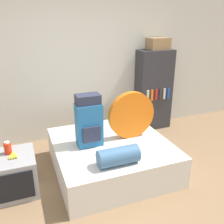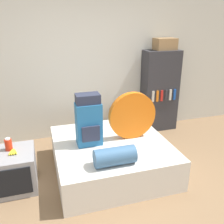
% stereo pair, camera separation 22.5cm
% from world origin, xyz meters
% --- Properties ---
extents(ground_plane, '(16.00, 16.00, 0.00)m').
position_xyz_m(ground_plane, '(0.00, 0.00, 0.00)').
color(ground_plane, '#846647').
extents(wall_back, '(8.00, 0.05, 2.60)m').
position_xyz_m(wall_back, '(0.00, 2.10, 1.30)').
color(wall_back, silver).
rests_on(wall_back, ground_plane).
extents(bed, '(1.56, 1.56, 0.44)m').
position_xyz_m(bed, '(0.11, 0.78, 0.22)').
color(bed, silver).
rests_on(bed, ground_plane).
extents(backpack, '(0.34, 0.25, 0.71)m').
position_xyz_m(backpack, '(-0.19, 0.82, 0.78)').
color(backpack, '#23669E').
rests_on(backpack, bed).
extents(tent_bag, '(0.68, 0.09, 0.68)m').
position_xyz_m(tent_bag, '(0.44, 0.83, 0.78)').
color(tent_bag, orange).
rests_on(tent_bag, bed).
extents(sleeping_roll, '(0.49, 0.22, 0.22)m').
position_xyz_m(sleeping_roll, '(-0.01, 0.22, 0.55)').
color(sleeping_roll, '#3D668E').
rests_on(sleeping_roll, bed).
extents(television, '(0.53, 0.60, 0.50)m').
position_xyz_m(television, '(-1.19, 0.75, 0.25)').
color(television, '#939399').
rests_on(television, ground_plane).
extents(canister, '(0.09, 0.09, 0.16)m').
position_xyz_m(canister, '(-1.23, 0.84, 0.58)').
color(canister, red).
rests_on(canister, television).
extents(banana_bunch, '(0.12, 0.16, 0.03)m').
position_xyz_m(banana_bunch, '(-1.18, 0.75, 0.51)').
color(banana_bunch, yellow).
rests_on(banana_bunch, television).
extents(bookshelf, '(0.66, 0.36, 1.52)m').
position_xyz_m(bookshelf, '(1.41, 1.89, 0.76)').
color(bookshelf, '#2D2D33').
rests_on(bookshelf, ground_plane).
extents(cardboard_box, '(0.38, 0.27, 0.21)m').
position_xyz_m(cardboard_box, '(1.47, 1.92, 1.62)').
color(cardboard_box, '#99754C').
rests_on(cardboard_box, bookshelf).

